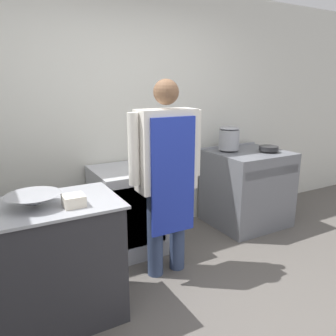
{
  "coord_description": "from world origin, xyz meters",
  "views": [
    {
      "loc": [
        -1.25,
        -1.49,
        1.68
      ],
      "look_at": [
        0.13,
        1.0,
        0.95
      ],
      "focal_mm": 35.0,
      "sensor_mm": 36.0,
      "label": 1
    }
  ],
  "objects_px": {
    "plastic_tub": "(74,201)",
    "person_cook": "(167,168)",
    "saute_pan": "(269,148)",
    "stove": "(247,188)",
    "mixing_bowl": "(34,200)",
    "stock_pot": "(229,138)",
    "fridge_unit": "(127,210)"
  },
  "relations": [
    {
      "from": "fridge_unit",
      "to": "person_cook",
      "type": "bearing_deg",
      "value": -75.62
    },
    {
      "from": "plastic_tub",
      "to": "saute_pan",
      "type": "distance_m",
      "value": 2.51
    },
    {
      "from": "stock_pot",
      "to": "stove",
      "type": "bearing_deg",
      "value": -35.43
    },
    {
      "from": "stove",
      "to": "saute_pan",
      "type": "distance_m",
      "value": 0.54
    },
    {
      "from": "fridge_unit",
      "to": "stock_pot",
      "type": "distance_m",
      "value": 1.48
    },
    {
      "from": "fridge_unit",
      "to": "stock_pot",
      "type": "relative_size",
      "value": 3.15
    },
    {
      "from": "stove",
      "to": "plastic_tub",
      "type": "relative_size",
      "value": 6.75
    },
    {
      "from": "person_cook",
      "to": "stock_pot",
      "type": "distance_m",
      "value": 1.35
    },
    {
      "from": "plastic_tub",
      "to": "stock_pot",
      "type": "bearing_deg",
      "value": 24.15
    },
    {
      "from": "stove",
      "to": "plastic_tub",
      "type": "bearing_deg",
      "value": -160.87
    },
    {
      "from": "person_cook",
      "to": "plastic_tub",
      "type": "bearing_deg",
      "value": -161.57
    },
    {
      "from": "saute_pan",
      "to": "person_cook",
      "type": "bearing_deg",
      "value": -167.17
    },
    {
      "from": "mixing_bowl",
      "to": "plastic_tub",
      "type": "height_order",
      "value": "mixing_bowl"
    },
    {
      "from": "plastic_tub",
      "to": "saute_pan",
      "type": "bearing_deg",
      "value": 14.85
    },
    {
      "from": "person_cook",
      "to": "plastic_tub",
      "type": "height_order",
      "value": "person_cook"
    },
    {
      "from": "person_cook",
      "to": "plastic_tub",
      "type": "xyz_separation_m",
      "value": [
        -0.86,
        -0.29,
        -0.06
      ]
    },
    {
      "from": "stove",
      "to": "person_cook",
      "type": "xyz_separation_m",
      "value": [
        -1.39,
        -0.49,
        0.54
      ]
    },
    {
      "from": "fridge_unit",
      "to": "saute_pan",
      "type": "relative_size",
      "value": 3.85
    },
    {
      "from": "person_cook",
      "to": "mixing_bowl",
      "type": "distance_m",
      "value": 1.11
    },
    {
      "from": "fridge_unit",
      "to": "mixing_bowl",
      "type": "height_order",
      "value": "mixing_bowl"
    },
    {
      "from": "stock_pot",
      "to": "saute_pan",
      "type": "relative_size",
      "value": 1.22
    },
    {
      "from": "fridge_unit",
      "to": "plastic_tub",
      "type": "bearing_deg",
      "value": -129.45
    },
    {
      "from": "fridge_unit",
      "to": "mixing_bowl",
      "type": "xyz_separation_m",
      "value": [
        -0.94,
        -0.75,
        0.51
      ]
    },
    {
      "from": "mixing_bowl",
      "to": "plastic_tub",
      "type": "bearing_deg",
      "value": -26.42
    },
    {
      "from": "person_cook",
      "to": "stove",
      "type": "bearing_deg",
      "value": 19.56
    },
    {
      "from": "plastic_tub",
      "to": "person_cook",
      "type": "bearing_deg",
      "value": 18.43
    },
    {
      "from": "stove",
      "to": "saute_pan",
      "type": "height_order",
      "value": "saute_pan"
    },
    {
      "from": "stock_pot",
      "to": "fridge_unit",
      "type": "bearing_deg",
      "value": -177.6
    },
    {
      "from": "stove",
      "to": "mixing_bowl",
      "type": "height_order",
      "value": "mixing_bowl"
    },
    {
      "from": "stock_pot",
      "to": "person_cook",
      "type": "bearing_deg",
      "value": -152.03
    },
    {
      "from": "plastic_tub",
      "to": "stove",
      "type": "bearing_deg",
      "value": 19.13
    },
    {
      "from": "fridge_unit",
      "to": "saute_pan",
      "type": "distance_m",
      "value": 1.8
    }
  ]
}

